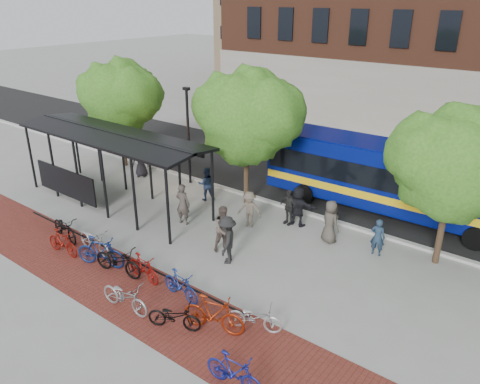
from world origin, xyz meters
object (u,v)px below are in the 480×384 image
Objects in this scene: pedestrian_2 at (206,184)px; bike_2 at (94,241)px; bike_3 at (101,252)px; tree_a at (120,94)px; bike_5 at (143,268)px; pedestrian_1 at (183,204)px; bike_6 at (125,296)px; tree_c at (457,161)px; bus at (395,176)px; bike_0 at (65,228)px; pedestrian_9 at (227,240)px; bike_9 at (214,314)px; bike_10 at (255,317)px; bus_shelter at (110,143)px; tree_b at (249,113)px; pedestrian_6 at (330,222)px; pedestrian_5 at (298,206)px; pedestrian_0 at (141,161)px; bike_7 at (181,285)px; pedestrian_7 at (378,237)px; bike_4 at (118,260)px; pedestrian_4 at (289,207)px; bike_1 at (63,242)px; pedestrian_8 at (224,229)px; lamp_post_left at (188,133)px; pedestrian_3 at (249,209)px; bike_11 at (234,372)px; bike_8 at (174,316)px.

bike_2 is at bearing 45.12° from pedestrian_2.
bike_3 is 7.09m from pedestrian_2.
bike_2 is at bearing -46.59° from tree_a.
bike_5 is 0.87× the size of pedestrian_1.
bike_6 is at bearing 70.36° from pedestrian_2.
bus is at bearing 134.80° from tree_c.
pedestrian_9 is (6.45, 2.69, 0.43)m from bike_0.
bike_9 is 1.24m from bike_10.
tree_b reaches higher than bus_shelter.
tree_a reaches higher than pedestrian_6.
pedestrian_2 reaches higher than bike_6.
bike_2 is at bearing 53.38° from pedestrian_5.
bike_0 is at bearing 69.88° from bike_9.
bus_shelter reaches higher than pedestrian_0.
bike_5 is at bearing 96.12° from bike_7.
bike_6 is 12.22m from pedestrian_0.
pedestrian_1 reaches higher than bike_5.
bike_2 is at bearing -78.91° from bike_0.
bus_shelter reaches higher than pedestrian_7.
bike_9 is (4.77, -0.27, 0.05)m from bike_4.
pedestrian_4 reaches higher than pedestrian_7.
bike_1 is 4.79m from bike_6.
bike_4 is 1.11× the size of pedestrian_8.
bike_9 is 1.07× the size of pedestrian_9.
bike_9 is (4.79, -8.17, -3.86)m from tree_b.
lamp_post_left is at bearing 30.16° from bike_10.
pedestrian_2 reaches higher than pedestrian_7.
pedestrian_3 is (0.48, 5.63, 0.33)m from bike_5.
bike_9 is (8.89, -8.42, -2.14)m from lamp_post_left.
bus is 7.19× the size of bike_7.
pedestrian_4 is (2.70, 7.20, 0.26)m from bike_4.
bike_5 is at bearing -116.13° from bus.
tree_a is 3.81× the size of pedestrian_4.
tree_c reaches higher than bike_7.
pedestrian_9 is (-3.31, -7.93, -0.92)m from bus.
bus is 7.10× the size of bike_1.
bike_5 is 1.00× the size of pedestrian_3.
bike_11 is at bearing -31.34° from tree_a.
pedestrian_1 is at bearing 4.50° from bike_4.
bike_11 is 1.08× the size of pedestrian_4.
bike_10 is (1.95, 1.43, 0.01)m from bike_8.
bike_3 reaches higher than bike_7.
tree_b is 3.44× the size of pedestrian_8.
bike_8 is at bearing -109.67° from bike_5.
pedestrian_8 reaches higher than pedestrian_2.
bus is at bearing -0.16° from bike_11.
pedestrian_1 is 1.15× the size of pedestrian_3.
bike_11 is at bearing -99.57° from bike_2.
bike_1 is at bearing 104.52° from bike_5.
lamp_post_left is 14.73m from bike_11.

